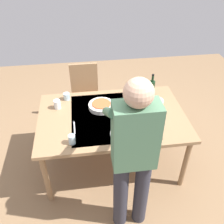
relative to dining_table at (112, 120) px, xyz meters
The scene contains 16 objects.
ground_plane 0.69m from the dining_table, ahead, with size 6.00×6.00×0.00m, color #846647.
dining_table is the anchor object (origin of this frame).
chair_near 0.98m from the dining_table, 73.33° to the right, with size 0.40×0.40×0.91m.
person_server 0.85m from the dining_table, 95.08° to the left, with size 0.42×0.61×1.69m.
wine_bottle 0.67m from the dining_table, 147.37° to the right, with size 0.07×0.07×0.30m.
wine_glass_left 0.29m from the dining_table, 145.06° to the left, with size 0.07×0.07×0.15m.
water_cup_near_left 0.67m from the dining_table, 20.37° to the right, with size 0.08×0.08×0.11m, color silver.
water_cup_near_right 0.60m from the dining_table, 40.74° to the left, with size 0.07×0.07×0.10m, color silver.
water_cup_far_left 0.66m from the dining_table, 38.09° to the right, with size 0.08×0.08×0.09m, color silver.
water_cup_far_right 0.38m from the dining_table, 151.48° to the right, with size 0.07×0.07×0.10m, color silver.
serving_bowl_pasta 0.22m from the dining_table, 57.24° to the right, with size 0.30×0.30×0.07m.
side_bowl_salad 0.40m from the dining_table, behind, with size 0.18×0.18×0.07m.
side_bowl_bread 0.59m from the dining_table, 164.76° to the right, with size 0.16×0.16×0.07m.
dinner_plate_near 0.33m from the dining_table, 99.00° to the left, with size 0.23×0.23×0.01m, color silver.
table_knife 0.46m from the dining_table, 20.15° to the left, with size 0.01×0.20×0.01m, color silver.
table_fork 0.44m from the dining_table, 128.63° to the right, with size 0.01×0.18×0.01m, color silver.
Camera 1 is at (0.30, 2.20, 2.50)m, focal length 39.88 mm.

